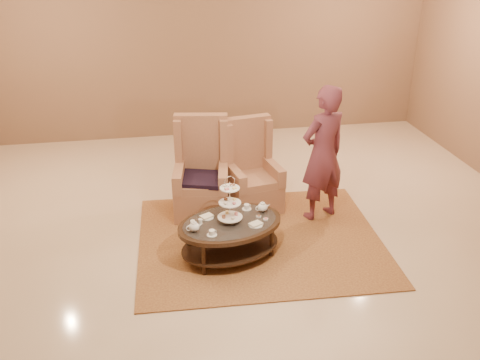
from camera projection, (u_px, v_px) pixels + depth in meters
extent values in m
plane|color=beige|center=(243.00, 248.00, 6.35)|extent=(8.00, 8.00, 0.00)
cube|color=beige|center=(243.00, 248.00, 6.35)|extent=(8.00, 8.00, 0.02)
cube|color=#866349|center=(202.00, 37.00, 9.17)|extent=(8.00, 0.04, 3.50)
cube|color=#A7743B|center=(260.00, 240.00, 6.51)|extent=(3.01, 2.55, 0.02)
cylinder|color=black|center=(204.00, 260.00, 5.77)|extent=(0.06, 0.06, 0.40)
cylinder|color=black|center=(272.00, 242.00, 6.10)|extent=(0.06, 0.06, 0.40)
cylinder|color=black|center=(189.00, 240.00, 6.13)|extent=(0.06, 0.06, 0.40)
cylinder|color=black|center=(254.00, 224.00, 6.46)|extent=(0.06, 0.06, 0.40)
cylinder|color=white|center=(230.00, 202.00, 5.90)|extent=(0.01, 0.01, 0.50)
torus|color=white|center=(230.00, 181.00, 5.79)|extent=(0.13, 0.04, 0.13)
cylinder|color=silver|center=(230.00, 217.00, 5.98)|extent=(0.35, 0.35, 0.01)
cylinder|color=silver|center=(230.00, 203.00, 5.90)|extent=(0.31, 0.31, 0.01)
cylinder|color=silver|center=(230.00, 188.00, 5.83)|extent=(0.27, 0.27, 0.01)
cylinder|color=#B8605E|center=(236.00, 214.00, 6.00)|extent=(0.05, 0.05, 0.03)
cylinder|color=#E2BB71|center=(227.00, 212.00, 6.03)|extent=(0.05, 0.05, 0.03)
cylinder|color=brown|center=(224.00, 217.00, 5.94)|extent=(0.05, 0.05, 0.03)
cylinder|color=beige|center=(233.00, 218.00, 5.91)|extent=(0.05, 0.05, 0.03)
ellipsoid|color=#E2BB71|center=(234.00, 199.00, 5.94)|extent=(0.05, 0.05, 0.03)
ellipsoid|color=brown|center=(226.00, 199.00, 5.94)|extent=(0.05, 0.05, 0.03)
ellipsoid|color=beige|center=(225.00, 203.00, 5.85)|extent=(0.05, 0.05, 0.03)
ellipsoid|color=#B8605E|center=(234.00, 203.00, 5.85)|extent=(0.05, 0.05, 0.03)
cube|color=brown|center=(233.00, 185.00, 5.87)|extent=(0.05, 0.04, 0.02)
cube|color=beige|center=(225.00, 186.00, 5.85)|extent=(0.05, 0.04, 0.02)
cube|color=#B8605E|center=(227.00, 189.00, 5.77)|extent=(0.05, 0.04, 0.02)
cube|color=#E2BB71|center=(235.00, 188.00, 5.79)|extent=(0.05, 0.04, 0.02)
ellipsoid|color=silver|center=(194.00, 227.00, 5.79)|extent=(0.15, 0.15, 0.10)
cylinder|color=silver|center=(194.00, 223.00, 5.77)|extent=(0.07, 0.07, 0.01)
sphere|color=silver|center=(194.00, 222.00, 5.76)|extent=(0.02, 0.02, 0.02)
cone|color=silver|center=(200.00, 225.00, 5.82)|extent=(0.08, 0.04, 0.05)
torus|color=silver|center=(189.00, 228.00, 5.77)|extent=(0.07, 0.03, 0.07)
ellipsoid|color=silver|center=(262.00, 207.00, 6.20)|extent=(0.15, 0.15, 0.10)
cylinder|color=silver|center=(263.00, 203.00, 6.18)|extent=(0.07, 0.07, 0.01)
sphere|color=silver|center=(263.00, 202.00, 6.17)|extent=(0.02, 0.02, 0.02)
cone|color=silver|center=(268.00, 205.00, 6.23)|extent=(0.08, 0.04, 0.05)
torus|color=silver|center=(258.00, 208.00, 6.17)|extent=(0.07, 0.03, 0.07)
cylinder|color=silver|center=(212.00, 235.00, 5.74)|extent=(0.14, 0.14, 0.01)
cylinder|color=silver|center=(212.00, 232.00, 5.72)|extent=(0.08, 0.08, 0.06)
torus|color=silver|center=(215.00, 232.00, 5.74)|extent=(0.04, 0.02, 0.04)
cylinder|color=silver|center=(247.00, 209.00, 6.27)|extent=(0.14, 0.14, 0.01)
cylinder|color=silver|center=(247.00, 206.00, 6.26)|extent=(0.08, 0.08, 0.06)
torus|color=silver|center=(250.00, 206.00, 6.27)|extent=(0.04, 0.02, 0.04)
cylinder|color=silver|center=(207.00, 217.00, 6.09)|extent=(0.20, 0.20, 0.01)
cube|color=beige|center=(207.00, 216.00, 6.08)|extent=(0.17, 0.15, 0.02)
cylinder|color=silver|center=(256.00, 225.00, 5.93)|extent=(0.20, 0.20, 0.01)
cube|color=beige|center=(256.00, 224.00, 5.92)|extent=(0.17, 0.15, 0.02)
cylinder|color=silver|center=(200.00, 221.00, 5.95)|extent=(0.05, 0.05, 0.06)
cylinder|color=silver|center=(266.00, 219.00, 6.04)|extent=(0.07, 0.07, 0.01)
cylinder|color=#B8605E|center=(266.00, 218.00, 6.04)|extent=(0.05, 0.05, 0.01)
cylinder|color=silver|center=(259.00, 216.00, 6.10)|extent=(0.07, 0.07, 0.01)
cylinder|color=brown|center=(259.00, 216.00, 6.09)|extent=(0.05, 0.05, 0.01)
cylinder|color=silver|center=(193.00, 221.00, 6.00)|extent=(0.07, 0.07, 0.01)
cylinder|color=beige|center=(193.00, 220.00, 5.99)|extent=(0.05, 0.05, 0.01)
cube|color=#A86E4F|center=(202.00, 199.00, 7.05)|extent=(0.79, 0.79, 0.41)
cube|color=#A86E4F|center=(201.00, 183.00, 6.90)|extent=(0.67, 0.67, 0.10)
cube|color=#A86E4F|center=(202.00, 160.00, 7.13)|extent=(0.70, 0.24, 1.28)
cube|color=#A86E4F|center=(179.00, 141.00, 6.96)|extent=(0.13, 0.23, 0.59)
cube|color=#A86E4F|center=(224.00, 140.00, 6.97)|extent=(0.13, 0.23, 0.59)
cube|color=#A86E4F|center=(179.00, 178.00, 6.86)|extent=(0.21, 0.63, 0.26)
cube|color=#A86E4F|center=(223.00, 177.00, 6.87)|extent=(0.21, 0.63, 0.26)
cube|color=black|center=(201.00, 179.00, 6.84)|extent=(0.66, 0.63, 0.06)
cube|color=#A86E4F|center=(253.00, 195.00, 7.19)|extent=(0.76, 0.76, 0.39)
cube|color=#A86E4F|center=(255.00, 180.00, 7.05)|extent=(0.64, 0.64, 0.09)
cube|color=#A86E4F|center=(246.00, 159.00, 7.24)|extent=(0.66, 0.24, 1.21)
cube|color=#A86E4F|center=(227.00, 144.00, 7.01)|extent=(0.13, 0.22, 0.56)
cube|color=#A86E4F|center=(267.00, 138.00, 7.18)|extent=(0.13, 0.22, 0.56)
cube|color=#A86E4F|center=(235.00, 178.00, 6.93)|extent=(0.21, 0.60, 0.24)
cube|color=#A86E4F|center=(274.00, 172.00, 7.10)|extent=(0.21, 0.60, 0.24)
imported|color=brown|center=(323.00, 154.00, 6.68)|extent=(0.76, 0.63, 1.77)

